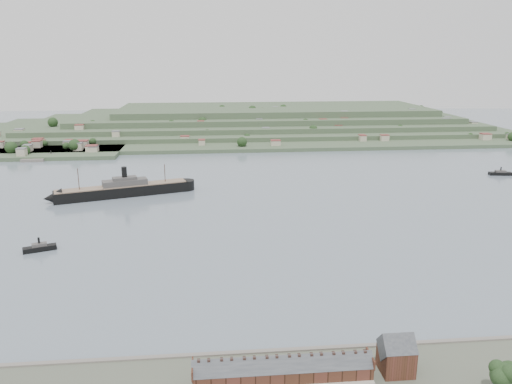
{
  "coord_description": "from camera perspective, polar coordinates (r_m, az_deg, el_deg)",
  "views": [
    {
      "loc": [
        -31.02,
        -299.83,
        100.72
      ],
      "look_at": [
        0.86,
        30.0,
        10.51
      ],
      "focal_mm": 35.0,
      "sensor_mm": 36.0,
      "label": 1
    }
  ],
  "objects": [
    {
      "name": "ground",
      "position": [
        317.81,
        0.37,
        -3.25
      ],
      "size": [
        1400.0,
        1400.0,
        0.0
      ],
      "primitive_type": "plane",
      "color": "slate",
      "rests_on": "ground"
    },
    {
      "name": "terrace_row",
      "position": [
        163.18,
        3.08,
        -19.92
      ],
      "size": [
        55.6,
        9.8,
        11.07
      ],
      "color": "#442718",
      "rests_on": "ground"
    },
    {
      "name": "gabled_building",
      "position": [
        174.46,
        15.75,
        -17.44
      ],
      "size": [
        10.4,
        10.18,
        14.09
      ],
      "color": "#442718",
      "rests_on": "ground"
    },
    {
      "name": "far_peninsula",
      "position": [
        701.08,
        -0.66,
        7.95
      ],
      "size": [
        760.0,
        309.0,
        30.0
      ],
      "color": "#384F34",
      "rests_on": "ground"
    },
    {
      "name": "steamship",
      "position": [
        383.94,
        -15.39,
        0.21
      ],
      "size": [
        107.18,
        43.32,
        26.4
      ],
      "color": "black",
      "rests_on": "ground"
    },
    {
      "name": "tugboat",
      "position": [
        292.47,
        -23.49,
        -5.85
      ],
      "size": [
        17.39,
        9.99,
        7.59
      ],
      "color": "black",
      "rests_on": "ground"
    },
    {
      "name": "ferry_west",
      "position": [
        558.15,
        -22.36,
        3.86
      ],
      "size": [
        19.49,
        10.22,
        7.04
      ],
      "color": "black",
      "rests_on": "ground"
    },
    {
      "name": "ferry_east",
      "position": [
        487.85,
        26.15,
        1.95
      ],
      "size": [
        20.02,
        8.1,
        7.3
      ],
      "color": "black",
      "rests_on": "ground"
    },
    {
      "name": "fig_tree",
      "position": [
        175.5,
        26.6,
        -18.18
      ],
      "size": [
        9.87,
        8.55,
        11.02
      ],
      "color": "#422C1E",
      "rests_on": "ground"
    }
  ]
}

